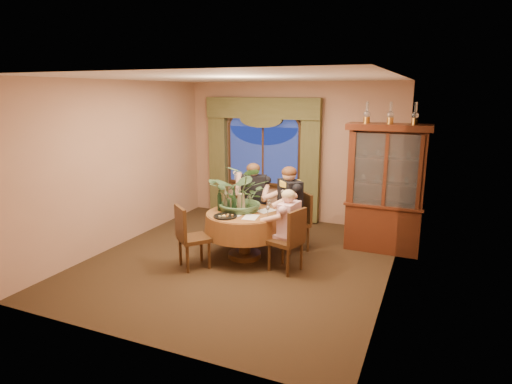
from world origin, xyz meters
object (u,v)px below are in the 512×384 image
at_px(chair_right, 285,240).
at_px(wine_bottle_0, 232,200).
at_px(wine_bottle_4, 234,202).
at_px(chair_back, 244,214).
at_px(wine_bottle_1, 234,198).
at_px(oil_lamp_right, 415,113).
at_px(person_back, 254,202).
at_px(person_scarf, 290,209).
at_px(stoneware_vase, 241,202).
at_px(chair_front_left, 194,237).
at_px(oil_lamp_left, 367,112).
at_px(oil_lamp_center, 391,113).
at_px(wine_bottle_3, 225,198).
at_px(person_pink, 289,229).
at_px(chair_back_right, 294,222).
at_px(china_cabinet, 385,189).
at_px(centerpiece_plant, 243,171).
at_px(dining_table, 245,235).
at_px(olive_bowl, 246,212).
at_px(wine_bottle_2, 219,200).

height_order(chair_right, wine_bottle_0, wine_bottle_0).
height_order(wine_bottle_0, wine_bottle_4, same).
height_order(chair_back, wine_bottle_1, wine_bottle_1).
xyz_separation_m(chair_right, wine_bottle_0, (-1.00, 0.27, 0.44)).
xyz_separation_m(oil_lamp_right, wine_bottle_4, (-2.50, -1.28, -1.37)).
bearing_deg(person_back, person_scarf, 144.99).
xyz_separation_m(chair_back, person_back, (0.16, 0.07, 0.22)).
relative_size(oil_lamp_right, stoneware_vase, 1.26).
relative_size(chair_back, chair_front_left, 1.00).
distance_m(oil_lamp_left, person_back, 2.45).
xyz_separation_m(oil_lamp_center, person_scarf, (-1.42, -0.66, -1.56)).
distance_m(person_back, wine_bottle_3, 0.79).
relative_size(chair_right, chair_back, 1.00).
xyz_separation_m(person_pink, wine_bottle_1, (-1.07, 0.32, 0.31)).
height_order(chair_front_left, person_pink, person_pink).
bearing_deg(person_pink, wine_bottle_0, 89.88).
distance_m(chair_back_right, chair_back, 1.00).
distance_m(chair_back_right, wine_bottle_1, 1.10).
distance_m(china_cabinet, centerpiece_plant, 2.36).
distance_m(chair_front_left, wine_bottle_0, 0.87).
height_order(dining_table, olive_bowl, olive_bowl).
distance_m(stoneware_vase, centerpiece_plant, 0.51).
distance_m(olive_bowl, wine_bottle_0, 0.32).
bearing_deg(dining_table, chair_back, 115.30).
bearing_deg(person_back, oil_lamp_left, 177.02).
distance_m(oil_lamp_left, person_pink, 2.29).
bearing_deg(stoneware_vase, wine_bottle_2, -154.59).
height_order(chair_front_left, wine_bottle_4, wine_bottle_4).
bearing_deg(oil_lamp_left, china_cabinet, 0.00).
height_order(oil_lamp_center, stoneware_vase, oil_lamp_center).
xyz_separation_m(wine_bottle_1, wine_bottle_2, (-0.13, -0.24, 0.00)).
bearing_deg(chair_back, wine_bottle_4, 79.15).
relative_size(chair_front_left, olive_bowl, 5.87).
xyz_separation_m(person_back, wine_bottle_0, (-0.01, -0.82, 0.22)).
relative_size(stoneware_vase, wine_bottle_2, 0.82).
bearing_deg(wine_bottle_0, chair_right, -14.99).
bearing_deg(wine_bottle_3, centerpiece_plant, 2.46).
bearing_deg(chair_right, chair_back, 65.16).
distance_m(chair_back_right, wine_bottle_3, 1.22).
bearing_deg(olive_bowl, oil_lamp_right, 28.33).
xyz_separation_m(dining_table, stoneware_vase, (-0.11, 0.11, 0.51)).
height_order(dining_table, stoneware_vase, stoneware_vase).
height_order(person_scarf, wine_bottle_1, person_scarf).
bearing_deg(wine_bottle_4, dining_table, 26.47).
relative_size(chair_back, wine_bottle_4, 2.91).
distance_m(oil_lamp_right, olive_bowl, 3.02).
bearing_deg(centerpiece_plant, china_cabinet, 27.79).
bearing_deg(oil_lamp_left, wine_bottle_1, -152.20).
xyz_separation_m(chair_right, wine_bottle_4, (-0.92, 0.16, 0.44)).
relative_size(stoneware_vase, centerpiece_plant, 0.24).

